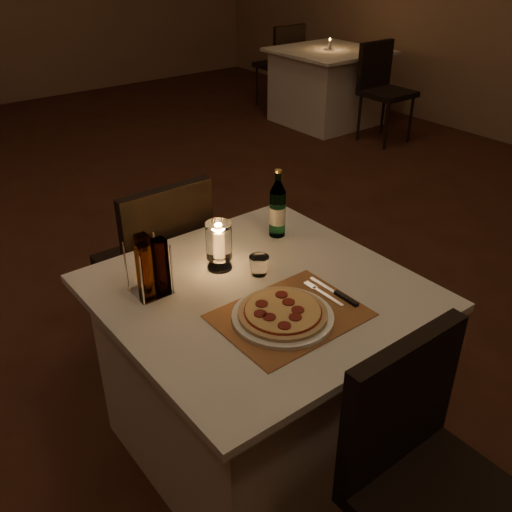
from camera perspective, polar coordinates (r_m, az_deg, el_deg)
floor at (r=3.02m, az=-7.37°, el=-7.12°), size 8.00×10.00×0.02m
main_table at (r=2.16m, az=0.33°, el=-11.46°), size 1.00×1.00×0.74m
chair_near at (r=1.70m, az=16.32°, el=-19.24°), size 0.42×0.42×0.90m
chair_far at (r=2.55m, az=-9.61°, el=0.12°), size 0.42×0.42×0.90m
placemat at (r=1.81m, az=3.41°, el=-5.94°), size 0.45×0.34×0.00m
plate at (r=1.79m, az=2.68°, el=-6.06°), size 0.32×0.32×0.01m
pizza at (r=1.78m, az=2.68°, el=-5.64°), size 0.28×0.28×0.02m
fork at (r=1.92m, az=6.49°, el=-3.58°), size 0.02×0.18×0.00m
knife at (r=1.91m, az=8.52°, el=-3.93°), size 0.02×0.22×0.01m
tumbler at (r=2.00m, az=0.31°, el=-0.95°), size 0.07×0.07×0.07m
water_bottle at (r=2.22m, az=2.17°, el=4.67°), size 0.07×0.07×0.27m
hurricane_candle at (r=2.00m, az=-3.74°, el=1.38°), size 0.09×0.09×0.18m
cruet_caddy at (r=1.89m, az=-10.54°, el=-1.27°), size 0.12×0.12×0.21m
neighbor_table_right at (r=6.21m, az=7.13°, el=16.49°), size 1.00×1.00×0.74m
neighbor_chair_ra at (r=5.70m, az=12.45°, el=16.64°), size 0.42×0.42×0.90m
neighbor_chair_rb at (r=6.68m, az=2.73°, el=19.17°), size 0.42×0.42×0.90m
neighbor_candle_right at (r=6.12m, az=7.38°, el=20.25°), size 0.03×0.03×0.11m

